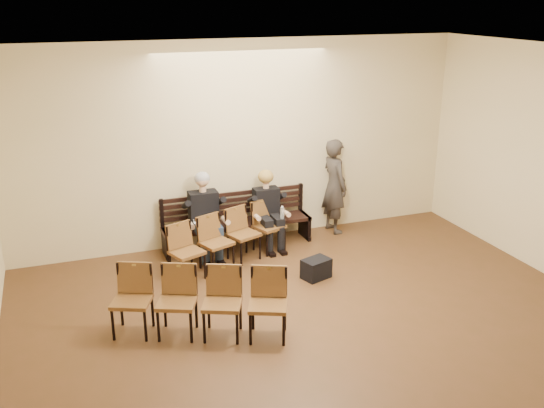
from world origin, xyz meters
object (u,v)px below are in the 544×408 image
(seated_woman, at_px, (268,211))
(passerby, at_px, (335,179))
(bag, at_px, (316,269))
(chair_row_front, at_px, (230,239))
(bench, at_px, (238,234))
(laptop, at_px, (205,226))
(seated_man, at_px, (205,214))
(water_bottle, at_px, (282,219))
(chair_row_back, at_px, (199,303))

(seated_woman, relative_size, passerby, 0.62)
(bag, relative_size, chair_row_front, 0.20)
(bench, relative_size, laptop, 7.94)
(laptop, bearing_deg, seated_man, 76.28)
(seated_man, xyz_separation_m, chair_row_front, (0.27, -0.53, -0.28))
(water_bottle, height_order, chair_row_front, chair_row_front)
(water_bottle, height_order, chair_row_back, chair_row_back)
(seated_man, bearing_deg, passerby, 5.07)
(bench, bearing_deg, chair_row_back, -116.63)
(passerby, height_order, chair_row_back, passerby)
(water_bottle, relative_size, chair_row_front, 0.11)
(passerby, bearing_deg, seated_woman, 92.65)
(laptop, relative_size, water_bottle, 1.47)
(seated_man, xyz_separation_m, chair_row_back, (-0.72, -2.51, -0.26))
(bench, height_order, water_bottle, water_bottle)
(bench, relative_size, seated_woman, 2.08)
(passerby, xyz_separation_m, chair_row_back, (-3.20, -2.73, -0.55))
(seated_man, relative_size, chair_row_front, 0.67)
(laptop, xyz_separation_m, chair_row_front, (0.32, -0.37, -0.13))
(bench, distance_m, passerby, 2.04)
(seated_man, bearing_deg, seated_woman, 0.00)
(seated_woman, relative_size, water_bottle, 5.59)
(seated_woman, relative_size, chair_row_front, 0.59)
(passerby, bearing_deg, bench, 86.53)
(seated_man, distance_m, chair_row_front, 0.66)
(passerby, bearing_deg, laptop, 92.03)
(seated_man, height_order, chair_row_back, seated_man)
(passerby, relative_size, chair_row_back, 0.90)
(passerby, bearing_deg, bag, 140.50)
(water_bottle, distance_m, chair_row_back, 2.97)
(water_bottle, xyz_separation_m, chair_row_back, (-1.98, -2.21, -0.10))
(water_bottle, bearing_deg, bench, 147.62)
(bench, xyz_separation_m, chair_row_back, (-1.32, -2.63, 0.23))
(water_bottle, xyz_separation_m, bag, (0.11, -1.19, -0.41))
(seated_man, relative_size, passerby, 0.71)
(seated_man, height_order, water_bottle, seated_man)
(laptop, height_order, bag, laptop)
(water_bottle, height_order, passerby, passerby)
(seated_man, xyz_separation_m, seated_woman, (1.11, 0.00, -0.09))
(water_bottle, bearing_deg, chair_row_front, -166.90)
(laptop, relative_size, chair_row_back, 0.15)
(bag, bearing_deg, seated_woman, 99.62)
(seated_man, bearing_deg, laptop, -106.34)
(bag, bearing_deg, water_bottle, 95.08)
(seated_man, distance_m, bag, 2.10)
(bench, height_order, laptop, laptop)
(seated_woman, bearing_deg, passerby, 9.16)
(seated_woman, bearing_deg, water_bottle, -63.88)
(bag, bearing_deg, laptop, 136.68)
(chair_row_front, xyz_separation_m, chair_row_back, (-0.99, -1.98, 0.02))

